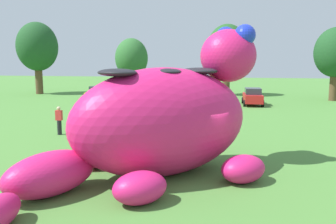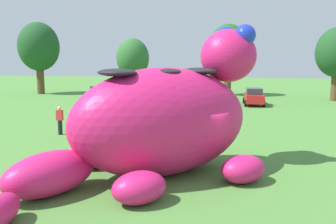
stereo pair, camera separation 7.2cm
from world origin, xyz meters
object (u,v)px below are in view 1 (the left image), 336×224
(spectator_mid_field, at_px, (59,121))
(spectator_by_cars, at_px, (183,100))
(car_black, at_px, (132,94))
(car_orange, at_px, (218,96))
(car_red, at_px, (253,97))
(car_silver, at_px, (191,95))
(giant_inflatable_creature, at_px, (163,120))
(car_white, at_px, (160,95))
(car_yellow, at_px, (100,94))
(spectator_near_inflatable, at_px, (184,113))

(spectator_mid_field, xyz_separation_m, spectator_by_cars, (5.69, 12.63, 0.00))
(car_black, height_order, car_orange, same)
(car_red, height_order, spectator_mid_field, car_red)
(car_silver, distance_m, spectator_mid_field, 17.99)
(car_silver, distance_m, car_orange, 2.95)
(car_orange, bearing_deg, car_red, 5.40)
(giant_inflatable_creature, xyz_separation_m, car_silver, (-1.76, 23.06, -1.29))
(car_white, height_order, spectator_by_cars, car_white)
(car_red, bearing_deg, giant_inflatable_creature, -101.28)
(car_black, height_order, car_silver, same)
(car_black, bearing_deg, spectator_by_cars, -37.32)
(car_white, distance_m, car_red, 9.46)
(giant_inflatable_creature, height_order, car_white, giant_inflatable_creature)
(giant_inflatable_creature, distance_m, car_yellow, 25.51)
(car_white, xyz_separation_m, car_red, (9.46, 0.13, 0.00))
(car_yellow, height_order, spectator_near_inflatable, car_yellow)
(car_red, relative_size, spectator_mid_field, 2.44)
(car_white, xyz_separation_m, spectator_mid_field, (-2.66, -16.49, -0.01))
(spectator_by_cars, bearing_deg, car_orange, 50.59)
(car_white, distance_m, spectator_near_inflatable, 12.63)
(spectator_mid_field, bearing_deg, spectator_by_cars, 65.76)
(car_orange, distance_m, spectator_by_cars, 4.75)
(spectator_mid_field, height_order, spectator_by_cars, same)
(car_silver, xyz_separation_m, car_orange, (2.86, -0.72, 0.00))
(car_yellow, bearing_deg, car_silver, 2.30)
(car_red, bearing_deg, spectator_by_cars, -148.18)
(car_white, xyz_separation_m, car_orange, (6.04, -0.20, 0.00))
(giant_inflatable_creature, xyz_separation_m, car_white, (-4.95, 22.53, -1.29))
(spectator_mid_field, bearing_deg, spectator_near_inflatable, 33.65)
(giant_inflatable_creature, distance_m, car_orange, 22.40)
(spectator_mid_field, bearing_deg, giant_inflatable_creature, -38.45)
(car_silver, height_order, spectator_near_inflatable, car_silver)
(car_orange, relative_size, spectator_near_inflatable, 2.44)
(car_white, relative_size, car_red, 1.02)
(giant_inflatable_creature, height_order, car_orange, giant_inflatable_creature)
(car_black, xyz_separation_m, spectator_by_cars, (6.37, -4.86, -0.01))
(car_white, bearing_deg, spectator_by_cars, -51.91)
(car_black, distance_m, car_silver, 6.54)
(spectator_mid_field, bearing_deg, car_yellow, 103.65)
(car_yellow, bearing_deg, car_red, -0.00)
(giant_inflatable_creature, xyz_separation_m, spectator_near_inflatable, (-0.70, 10.63, -1.30))
(giant_inflatable_creature, height_order, spectator_near_inflatable, giant_inflatable_creature)
(car_yellow, height_order, car_black, same)
(car_white, bearing_deg, car_silver, 9.36)
(car_black, distance_m, spectator_mid_field, 17.50)
(car_orange, xyz_separation_m, spectator_mid_field, (-8.70, -16.30, -0.01))
(spectator_near_inflatable, bearing_deg, car_black, 120.49)
(car_silver, bearing_deg, spectator_mid_field, -108.95)
(car_black, bearing_deg, spectator_mid_field, -87.76)
(car_red, relative_size, spectator_near_inflatable, 2.44)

